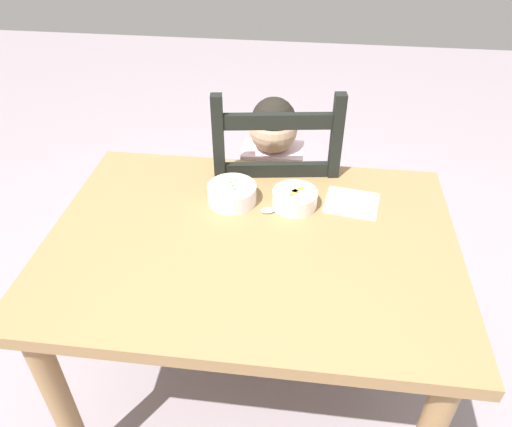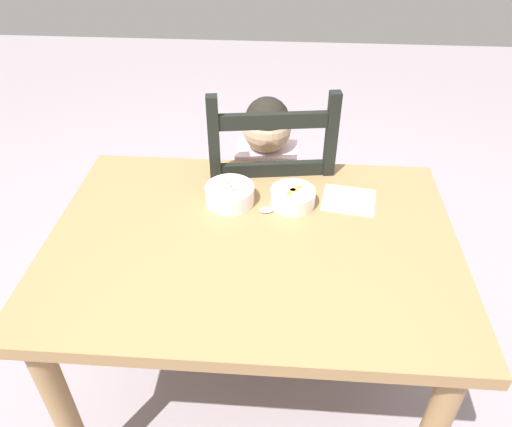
{
  "view_description": "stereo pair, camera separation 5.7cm",
  "coord_description": "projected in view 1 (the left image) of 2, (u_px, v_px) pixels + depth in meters",
  "views": [
    {
      "loc": [
        0.14,
        -1.06,
        1.65
      ],
      "look_at": [
        0.01,
        0.05,
        0.8
      ],
      "focal_mm": 34.35,
      "sensor_mm": 36.0,
      "label": 1
    },
    {
      "loc": [
        0.09,
        -1.06,
        1.65
      ],
      "look_at": [
        0.01,
        0.05,
        0.8
      ],
      "focal_mm": 34.35,
      "sensor_mm": 36.0,
      "label": 2
    }
  ],
  "objects": [
    {
      "name": "child_figure",
      "position": [
        271.0,
        183.0,
        1.83
      ],
      "size": [
        0.32,
        0.31,
        0.95
      ],
      "color": "silver",
      "rests_on": "ground"
    },
    {
      "name": "dining_table",
      "position": [
        251.0,
        268.0,
        1.47
      ],
      "size": [
        1.17,
        0.84,
        0.75
      ],
      "color": "#9C7549",
      "rests_on": "ground"
    },
    {
      "name": "bowl_of_peas",
      "position": [
        232.0,
        193.0,
        1.52
      ],
      "size": [
        0.15,
        0.15,
        0.06
      ],
      "color": "white",
      "rests_on": "dining_table"
    },
    {
      "name": "ground_plane",
      "position": [
        252.0,
        388.0,
        1.85
      ],
      "size": [
        8.0,
        8.0,
        0.0
      ],
      "primitive_type": "plane",
      "color": "gray"
    },
    {
      "name": "paper_napkin",
      "position": [
        352.0,
        203.0,
        1.53
      ],
      "size": [
        0.18,
        0.17,
        0.0
      ],
      "primitive_type": "cube",
      "rotation": [
        0.0,
        0.0,
        -0.16
      ],
      "color": "white",
      "rests_on": "dining_table"
    },
    {
      "name": "dining_chair",
      "position": [
        273.0,
        215.0,
        1.93
      ],
      "size": [
        0.48,
        0.48,
        1.04
      ],
      "color": "black",
      "rests_on": "ground"
    },
    {
      "name": "spoon",
      "position": [
        274.0,
        210.0,
        1.5
      ],
      "size": [
        0.14,
        0.05,
        0.01
      ],
      "color": "silver",
      "rests_on": "dining_table"
    },
    {
      "name": "bowl_of_carrots",
      "position": [
        295.0,
        198.0,
        1.5
      ],
      "size": [
        0.14,
        0.14,
        0.05
      ],
      "color": "white",
      "rests_on": "dining_table"
    }
  ]
}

